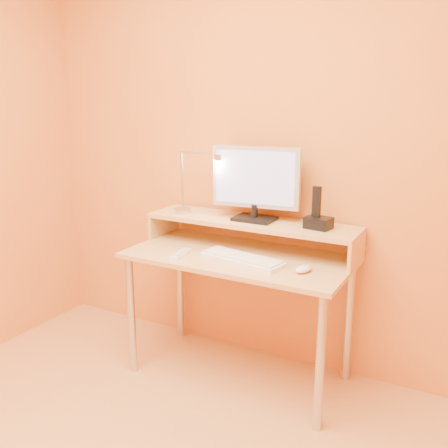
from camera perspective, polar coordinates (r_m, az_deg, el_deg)
The scene contains 25 objects.
wall_back at distance 2.87m, azimuth 4.70°, elevation 8.39°, with size 3.00×0.04×2.50m, color #D0873A.
desk_leg_fl at distance 2.92m, azimuth -10.48°, elevation -10.16°, with size 0.04×0.04×0.69m, color #BBBBBC.
desk_leg_fr at distance 2.45m, azimuth 10.85°, elevation -15.33°, with size 0.04×0.04×0.69m, color #BBBBBC.
desk_leg_bl at distance 3.29m, azimuth -4.99°, elevation -7.07°, with size 0.04×0.04×0.69m, color #BBBBBC.
desk_leg_br at distance 2.88m, azimuth 13.98°, elevation -10.75°, with size 0.04×0.04×0.69m, color #BBBBBC.
desk_lower at distance 2.70m, azimuth 1.70°, elevation -3.76°, with size 1.20×0.60×0.03m, color #DCB264.
shelf_riser_left at distance 3.10m, azimuth -6.82°, elevation 0.08°, with size 0.02×0.30×0.14m, color #DCB264.
shelf_riser_right at distance 2.62m, azimuth 14.87°, elevation -3.00°, with size 0.02×0.30×0.14m, color #DCB264.
desk_shelf at distance 2.78m, azimuth 3.12°, elevation 0.23°, with size 1.20×0.30×0.03m, color #DCB264.
monitor_foot at distance 2.77m, azimuth 3.48°, elevation 0.61°, with size 0.22×0.16×0.02m, color black.
monitor_neck at distance 2.76m, azimuth 3.49°, elevation 1.50°, with size 0.04×0.04×0.07m, color black.
monitor_panel at distance 2.73m, azimuth 3.64°, elevation 5.32°, with size 0.49×0.04×0.33m, color #B1B1B6.
monitor_back at distance 2.76m, azimuth 3.85°, elevation 5.38°, with size 0.44×0.01×0.28m, color black.
monitor_screen at distance 2.72m, azimuth 3.48°, elevation 5.26°, with size 0.44×0.00×0.29m, color #969ED3.
lamp_base at distance 2.96m, azimuth -4.72°, elevation 1.56°, with size 0.10×0.10×0.03m, color #BBBBBC.
lamp_post at distance 2.93m, azimuth -4.79°, elevation 4.95°, with size 0.01×0.01×0.33m, color #BBBBBC.
lamp_arm at distance 2.84m, azimuth -2.81°, elevation 8.05°, with size 0.01×0.01×0.24m, color #BBBBBC.
lamp_head at distance 2.78m, azimuth -0.67°, elevation 7.62°, with size 0.04×0.04×0.03m, color #BBBBBC.
lamp_bulb at distance 2.78m, azimuth -0.67°, elevation 7.29°, with size 0.03×0.03×0.00m, color #FFEAC6.
phone_dock at distance 2.64m, azimuth 10.68°, elevation 0.13°, with size 0.13×0.10×0.06m, color black.
phone_handset at distance 2.62m, azimuth 10.48°, elevation 2.51°, with size 0.04×0.03×0.16m, color black.
phone_led at distance 2.58m, azimuth 11.27°, elevation -0.23°, with size 0.01×0.00×0.04m, color #1C7AFE.
keyboard at distance 2.58m, azimuth 2.05°, elevation -4.06°, with size 0.45×0.14×0.02m, color white.
mouse at distance 2.46m, azimuth 9.00°, elevation -5.07°, with size 0.06×0.10×0.03m, color white.
remote_control at distance 2.68m, azimuth -4.96°, elevation -3.44°, with size 0.05×0.18×0.02m, color white.
Camera 1 is at (1.15, -1.11, 1.55)m, focal length 40.24 mm.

